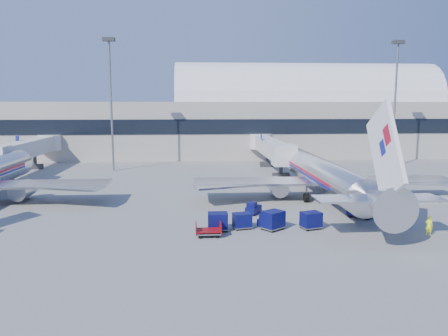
{
  "coord_description": "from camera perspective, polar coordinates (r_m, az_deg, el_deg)",
  "views": [
    {
      "loc": [
        -5.81,
        -46.52,
        11.64
      ],
      "look_at": [
        -2.26,
        6.0,
        3.86
      ],
      "focal_mm": 35.0,
      "sensor_mm": 36.0,
      "label": 1
    }
  ],
  "objects": [
    {
      "name": "cart_solo_near",
      "position": [
        41.9,
        11.3,
        -6.66
      ],
      "size": [
        2.16,
        1.87,
        1.61
      ],
      "rotation": [
        0.0,
        0.0,
        0.3
      ],
      "color": "#090B47",
      "rests_on": "ground"
    },
    {
      "name": "barrier_mid",
      "position": [
        56.7,
        24.85,
        -3.76
      ],
      "size": [
        3.0,
        0.55,
        0.9
      ],
      "primitive_type": "cube",
      "color": "#9E9E96",
      "rests_on": "ground"
    },
    {
      "name": "cart_open_red",
      "position": [
        38.98,
        -2.02,
        -8.3
      ],
      "size": [
        2.28,
        1.63,
        0.6
      ],
      "rotation": [
        0.0,
        0.0,
        0.02
      ],
      "color": "slate",
      "rests_on": "ground"
    },
    {
      "name": "airliner_main",
      "position": [
        54.13,
        13.17,
        -1.08
      ],
      "size": [
        32.0,
        37.26,
        12.07
      ],
      "color": "silver",
      "rests_on": "ground"
    },
    {
      "name": "cart_train_a",
      "position": [
        41.08,
        6.41,
        -6.73
      ],
      "size": [
        2.53,
        2.44,
        1.77
      ],
      "rotation": [
        0.0,
        0.0,
        0.66
      ],
      "color": "#090B47",
      "rests_on": "ground"
    },
    {
      "name": "cart_train_b",
      "position": [
        41.19,
        2.38,
        -6.86
      ],
      "size": [
        1.94,
        1.64,
        1.49
      ],
      "rotation": [
        0.0,
        0.0,
        0.23
      ],
      "color": "#090B47",
      "rests_on": "ground"
    },
    {
      "name": "jetbridge_mid",
      "position": [
        82.81,
        -24.07,
        2.34
      ],
      "size": [
        4.4,
        27.5,
        6.25
      ],
      "color": "silver",
      "rests_on": "ground"
    },
    {
      "name": "mast_west",
      "position": [
        77.89,
        -14.61,
        10.46
      ],
      "size": [
        2.0,
        1.2,
        22.6
      ],
      "color": "slate",
      "rests_on": "ground"
    },
    {
      "name": "terminal",
      "position": [
        102.87,
        -8.26,
        6.03
      ],
      "size": [
        170.0,
        28.15,
        21.0
      ],
      "color": "#B2AA9E",
      "rests_on": "ground"
    },
    {
      "name": "barrier_near",
      "position": [
        55.2,
        21.83,
        -3.9
      ],
      "size": [
        3.0,
        0.55,
        0.9
      ],
      "primitive_type": "cube",
      "color": "#9E9E96",
      "rests_on": "ground"
    },
    {
      "name": "cart_train_c",
      "position": [
        40.53,
        -0.81,
        -6.96
      ],
      "size": [
        1.92,
        1.47,
        1.68
      ],
      "rotation": [
        0.0,
        0.0,
        -0.01
      ],
      "color": "#090B47",
      "rests_on": "ground"
    },
    {
      "name": "tug_lead",
      "position": [
        41.88,
        5.79,
        -6.9
      ],
      "size": [
        2.31,
        1.84,
        1.35
      ],
      "rotation": [
        0.0,
        0.0,
        0.46
      ],
      "color": "#090B47",
      "rests_on": "ground"
    },
    {
      "name": "tug_left",
      "position": [
        46.6,
        3.82,
        -5.28
      ],
      "size": [
        1.99,
        2.36,
        1.38
      ],
      "rotation": [
        0.0,
        0.0,
        1.03
      ],
      "color": "#090B47",
      "rests_on": "ground"
    },
    {
      "name": "jetbridge_near",
      "position": [
        78.86,
        5.95,
        2.75
      ],
      "size": [
        4.4,
        27.5,
        6.25
      ],
      "color": "silver",
      "rests_on": "ground"
    },
    {
      "name": "tug_right",
      "position": [
        47.32,
        17.28,
        -5.28
      ],
      "size": [
        2.72,
        2.65,
        1.65
      ],
      "rotation": [
        0.0,
        0.0,
        -0.75
      ],
      "color": "#090B47",
      "rests_on": "ground"
    },
    {
      "name": "ground",
      "position": [
        48.31,
        3.17,
        -5.55
      ],
      "size": [
        260.0,
        260.0,
        0.0
      ],
      "primitive_type": "plane",
      "color": "gray",
      "rests_on": "ground"
    },
    {
      "name": "ramp_worker",
      "position": [
        43.23,
        25.2,
        -6.82
      ],
      "size": [
        0.76,
        0.74,
        1.76
      ],
      "primitive_type": "imported",
      "rotation": [
        0.0,
        0.0,
        2.41
      ],
      "color": "#D8ED18",
      "rests_on": "ground"
    },
    {
      "name": "cart_solo_far",
      "position": [
        44.94,
        21.7,
        -6.19
      ],
      "size": [
        1.84,
        1.52,
        1.46
      ],
      "rotation": [
        0.0,
        0.0,
        -0.17
      ],
      "color": "#090B47",
      "rests_on": "ground"
    },
    {
      "name": "mast_east",
      "position": [
        84.55,
        21.54,
        9.97
      ],
      "size": [
        2.0,
        1.2,
        22.6
      ],
      "color": "slate",
      "rests_on": "ground"
    }
  ]
}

